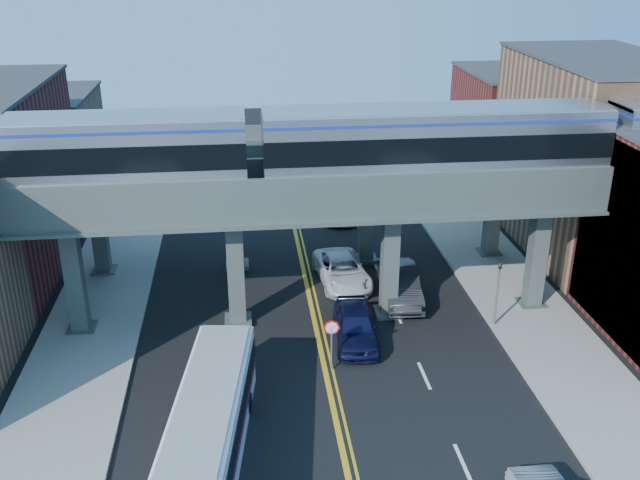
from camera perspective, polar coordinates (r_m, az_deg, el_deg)
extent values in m
plane|color=black|center=(31.44, 1.08, -13.32)|extent=(120.00, 120.00, 0.00)
cube|color=gray|center=(40.52, -17.28, -5.41)|extent=(5.00, 70.00, 0.16)
cube|color=gray|center=(42.42, 14.88, -3.79)|extent=(5.00, 70.00, 0.16)
cube|color=#90694A|center=(58.06, -21.45, 6.75)|extent=(8.00, 10.00, 8.00)
cube|color=#90694A|center=(48.29, 20.93, 6.27)|extent=(8.00, 14.00, 12.00)
cube|color=maroon|center=(60.09, 15.30, 8.52)|extent=(8.00, 10.00, 9.00)
cube|color=#2AA5B8|center=(36.93, 23.26, -1.06)|extent=(0.10, 9.50, 9.50)
cube|color=#46514F|center=(37.60, -19.04, -2.93)|extent=(0.85, 0.85, 6.00)
cube|color=#46514F|center=(36.62, -6.76, -2.46)|extent=(0.85, 0.85, 6.00)
cube|color=#46514F|center=(37.36, 5.60, -1.87)|extent=(0.85, 0.85, 6.00)
cube|color=#46514F|center=(39.74, 16.97, -1.25)|extent=(0.85, 0.85, 6.00)
cube|color=#4B5551|center=(35.37, -0.54, 3.27)|extent=(52.00, 3.60, 1.40)
cube|color=#46514F|center=(43.90, -17.29, 1.02)|extent=(0.85, 0.85, 6.00)
cube|color=#46514F|center=(43.06, -6.80, 1.51)|extent=(0.85, 0.85, 6.00)
cube|color=#46514F|center=(43.69, 3.75, 1.95)|extent=(0.85, 0.85, 6.00)
cube|color=#46514F|center=(45.74, 13.67, 2.30)|extent=(0.85, 0.85, 6.00)
cube|color=#4B5551|center=(42.00, -1.54, 6.45)|extent=(52.00, 3.60, 1.40)
cube|color=black|center=(35.04, -10.78, 4.11)|extent=(2.43, 2.43, 0.28)
cube|color=#A2A4AB|center=(35.34, -19.78, 6.56)|extent=(16.81, 3.21, 3.54)
cube|color=black|center=(35.30, -19.81, 6.79)|extent=(16.83, 3.27, 1.22)
cube|color=black|center=(35.16, 0.44, 4.59)|extent=(2.43, 2.43, 0.28)
cube|color=black|center=(37.93, 16.85, 4.97)|extent=(2.43, 2.43, 0.28)
cube|color=#A2A4AB|center=(35.64, 9.14, 7.75)|extent=(16.81, 3.21, 3.54)
cube|color=black|center=(35.60, 9.16, 7.99)|extent=(16.83, 3.27, 1.22)
cylinder|color=slate|center=(33.30, 0.93, -8.66)|extent=(0.09, 0.09, 2.30)
cylinder|color=red|center=(32.74, 0.94, -7.02)|extent=(0.76, 0.04, 0.76)
cylinder|color=slate|center=(37.65, 13.94, -4.65)|extent=(0.12, 0.12, 3.20)
imported|color=black|center=(36.77, 14.24, -1.81)|extent=(0.15, 0.18, 0.90)
cube|color=white|center=(28.26, -8.86, -14.82)|extent=(3.75, 11.12, 2.82)
cube|color=black|center=(28.04, -8.91, -14.23)|extent=(3.81, 11.17, 0.95)
cube|color=#B21419|center=(28.43, -8.83, -15.26)|extent=(3.80, 11.16, 0.16)
cylinder|color=black|center=(31.24, -7.85, -12.80)|extent=(2.56, 1.22, 0.91)
imported|color=#0E1133|center=(35.74, 2.86, -6.82)|extent=(2.41, 5.29, 1.76)
imported|color=#272729|center=(39.92, 6.42, -3.54)|extent=(2.28, 5.64, 1.82)
imported|color=white|center=(41.56, 1.78, -2.46)|extent=(3.13, 5.94, 1.59)
imported|color=#B3B3B8|center=(51.84, 1.71, 2.85)|extent=(3.09, 6.01, 1.67)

